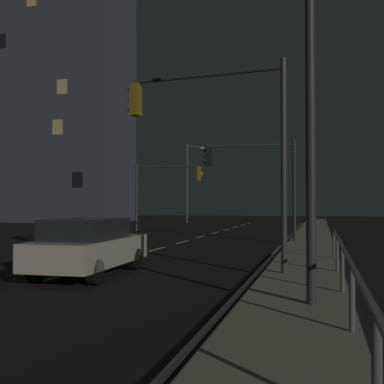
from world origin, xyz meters
name	(u,v)px	position (x,y,z in m)	size (l,w,h in m)	color
ground_plane	(161,248)	(0.00, 17.50, 0.00)	(112.00, 112.00, 0.00)	black
sidewalk_right	(309,250)	(6.35, 17.50, 0.07)	(2.08, 77.00, 0.14)	gray
lane_markings_center	(183,242)	(0.00, 21.00, 0.01)	(0.14, 50.00, 0.01)	silver
lane_edge_line	(285,242)	(5.06, 22.50, 0.01)	(0.14, 53.00, 0.01)	silver
car	(89,246)	(0.69, 9.19, 0.82)	(1.94, 4.45, 1.57)	beige
traffic_light_far_right	(252,169)	(3.56, 21.07, 3.67)	(4.53, 0.56, 4.95)	#2D3033
traffic_light_near_right	(167,182)	(-3.66, 29.85, 3.45)	(4.92, 0.49, 4.80)	#38383D
traffic_light_overhead_east	(212,124)	(3.90, 10.31, 4.19)	(4.71, 0.74, 5.70)	#38383D
street_lamp_mid_block	(321,40)	(6.84, 6.20, 4.99)	(1.56, 0.48, 8.26)	#2D3033
street_lamp_across_street	(190,176)	(-5.86, 44.29, 4.72)	(1.49, 1.86, 7.89)	#4C4C51
barrier_fence	(346,266)	(7.24, 6.01, 0.88)	(0.09, 16.12, 0.98)	#59595E
building_distant	(28,94)	(-24.62, 44.69, 14.16)	(22.30, 8.83, 28.32)	#3D424C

